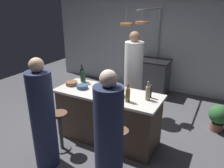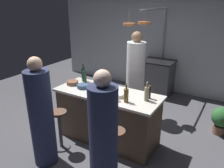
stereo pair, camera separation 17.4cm
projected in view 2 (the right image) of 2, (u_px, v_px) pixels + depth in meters
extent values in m
plane|color=#4C4C51|center=(108.00, 138.00, 3.99)|extent=(9.00, 9.00, 0.00)
cube|color=#B2B7BC|center=(165.00, 42.00, 5.81)|extent=(6.40, 0.16, 2.60)
cube|color=brown|center=(108.00, 117.00, 3.83)|extent=(1.72, 0.66, 0.86)
cube|color=beige|center=(107.00, 93.00, 3.67)|extent=(1.80, 0.72, 0.04)
cube|color=#47474C|center=(157.00, 78.00, 5.80)|extent=(0.76, 0.60, 0.86)
cube|color=black|center=(158.00, 61.00, 5.64)|extent=(0.80, 0.64, 0.03)
cylinder|color=white|center=(135.00, 80.00, 4.57)|extent=(0.37, 0.37, 1.57)
sphere|color=#8C664C|center=(137.00, 37.00, 4.26)|extent=(0.21, 0.21, 0.21)
cylinder|color=#4C4C51|center=(116.00, 152.00, 3.12)|extent=(0.06, 0.06, 0.62)
cylinder|color=brown|center=(116.00, 132.00, 3.00)|extent=(0.26, 0.26, 0.04)
cylinder|color=#262D4C|center=(103.00, 143.00, 2.65)|extent=(0.35, 0.35, 1.46)
sphere|color=beige|center=(102.00, 79.00, 2.36)|extent=(0.20, 0.20, 0.20)
cylinder|color=#4C4C51|center=(62.00, 147.00, 3.74)|extent=(0.28, 0.28, 0.02)
cylinder|color=#4C4C51|center=(60.00, 130.00, 3.63)|extent=(0.06, 0.06, 0.62)
cylinder|color=brown|center=(58.00, 113.00, 3.51)|extent=(0.26, 0.26, 0.04)
cylinder|color=#262D4C|center=(42.00, 119.00, 3.18)|extent=(0.35, 0.35, 1.46)
sphere|color=#D8AD8C|center=(35.00, 64.00, 2.89)|extent=(0.20, 0.20, 0.20)
cylinder|color=gray|center=(162.00, 52.00, 5.77)|extent=(0.04, 0.04, 2.15)
cylinder|color=gray|center=(154.00, 9.00, 4.77)|extent=(0.04, 1.54, 0.04)
cylinder|color=#B26638|center=(129.00, 24.00, 4.53)|extent=(0.26, 0.26, 0.04)
cylinder|color=gray|center=(129.00, 17.00, 4.47)|extent=(0.01, 0.01, 0.28)
cylinder|color=#B26638|center=(144.00, 23.00, 4.32)|extent=(0.26, 0.26, 0.04)
cylinder|color=gray|center=(145.00, 17.00, 4.29)|extent=(0.01, 0.01, 0.23)
cylinder|color=brown|center=(219.00, 129.00, 4.12)|extent=(0.24, 0.24, 0.16)
sphere|color=#2D6633|center=(222.00, 117.00, 4.03)|extent=(0.36, 0.36, 0.36)
cube|color=#997047|center=(107.00, 89.00, 3.77)|extent=(0.32, 0.22, 0.02)
cylinder|color=#382319|center=(149.00, 92.00, 3.41)|extent=(0.05, 0.05, 0.21)
cylinder|color=#193D23|center=(85.00, 77.00, 4.06)|extent=(0.07, 0.07, 0.23)
cylinder|color=#193D23|center=(84.00, 69.00, 4.01)|extent=(0.03, 0.03, 0.08)
cylinder|color=gray|center=(147.00, 94.00, 3.33)|extent=(0.07, 0.07, 0.21)
cylinder|color=gray|center=(147.00, 85.00, 3.28)|extent=(0.03, 0.03, 0.08)
cylinder|color=black|center=(84.00, 75.00, 4.15)|extent=(0.07, 0.07, 0.24)
cylinder|color=black|center=(83.00, 67.00, 4.10)|extent=(0.03, 0.03, 0.08)
cylinder|color=brown|center=(126.00, 96.00, 3.29)|extent=(0.07, 0.07, 0.21)
cylinder|color=brown|center=(126.00, 86.00, 3.24)|extent=(0.03, 0.03, 0.08)
cylinder|color=silver|center=(117.00, 101.00, 3.36)|extent=(0.06, 0.06, 0.01)
cylinder|color=silver|center=(117.00, 98.00, 3.34)|extent=(0.01, 0.01, 0.07)
cone|color=silver|center=(117.00, 94.00, 3.32)|extent=(0.07, 0.07, 0.06)
cylinder|color=silver|center=(100.00, 96.00, 3.51)|extent=(0.06, 0.06, 0.01)
cylinder|color=silver|center=(99.00, 94.00, 3.49)|extent=(0.01, 0.01, 0.07)
cone|color=silver|center=(99.00, 90.00, 3.47)|extent=(0.07, 0.07, 0.06)
cylinder|color=#334C6B|center=(83.00, 86.00, 3.84)|extent=(0.19, 0.19, 0.07)
cylinder|color=brown|center=(73.00, 83.00, 4.00)|extent=(0.21, 0.21, 0.07)
cylinder|color=silver|center=(118.00, 95.00, 3.49)|extent=(0.20, 0.20, 0.06)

